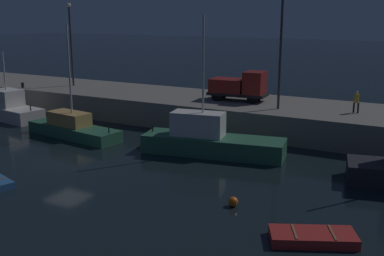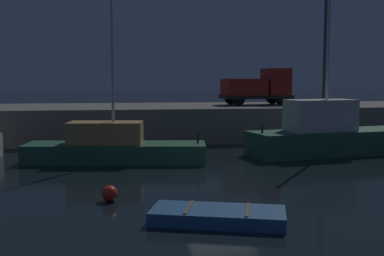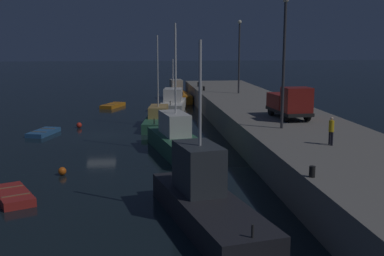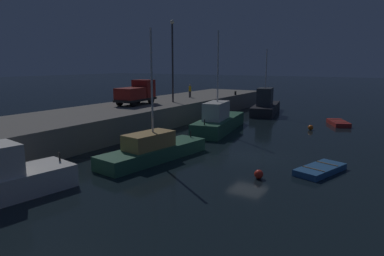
{
  "view_description": "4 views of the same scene",
  "coord_description": "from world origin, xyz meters",
  "px_view_note": "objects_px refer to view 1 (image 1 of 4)",
  "views": [
    {
      "loc": [
        21.27,
        -22.01,
        9.53
      ],
      "look_at": [
        5.75,
        6.81,
        1.53
      ],
      "focal_mm": 43.88,
      "sensor_mm": 36.0,
      "label": 1
    },
    {
      "loc": [
        -3.77,
        -17.79,
        3.94
      ],
      "look_at": [
        0.02,
        7.81,
        1.34
      ],
      "focal_mm": 44.57,
      "sensor_mm": 36.0,
      "label": 2
    },
    {
      "loc": [
        42.36,
        3.25,
        8.26
      ],
      "look_at": [
        5.55,
        7.49,
        1.53
      ],
      "focal_mm": 45.13,
      "sensor_mm": 36.0,
      "label": 3
    },
    {
      "loc": [
        -22.44,
        -8.92,
        6.52
      ],
      "look_at": [
        3.69,
        6.95,
        0.81
      ],
      "focal_mm": 32.37,
      "sensor_mm": 36.0,
      "label": 4
    }
  ],
  "objects_px": {
    "lamp_post_east": "(281,42)",
    "fishing_boat_blue": "(73,128)",
    "rowboat_white_mid": "(313,237)",
    "dockworker": "(357,101)",
    "mooring_buoy_mid": "(233,202)",
    "fishing_trawler_green": "(8,109)",
    "bollard_east": "(23,85)",
    "lamp_post_west": "(71,38)",
    "utility_truck": "(240,86)",
    "fishing_boat_white": "(210,140)"
  },
  "relations": [
    {
      "from": "rowboat_white_mid",
      "to": "dockworker",
      "type": "xyz_separation_m",
      "value": [
        -1.42,
        17.91,
        2.93
      ]
    },
    {
      "from": "fishing_boat_blue",
      "to": "fishing_boat_white",
      "type": "bearing_deg",
      "value": 4.38
    },
    {
      "from": "lamp_post_east",
      "to": "bollard_east",
      "type": "bearing_deg",
      "value": -176.01
    },
    {
      "from": "fishing_boat_blue",
      "to": "rowboat_white_mid",
      "type": "distance_m",
      "value": 23.0
    },
    {
      "from": "fishing_trawler_green",
      "to": "dockworker",
      "type": "height_order",
      "value": "fishing_trawler_green"
    },
    {
      "from": "fishing_trawler_green",
      "to": "mooring_buoy_mid",
      "type": "xyz_separation_m",
      "value": [
        26.64,
        -8.95,
        -0.7
      ]
    },
    {
      "from": "fishing_trawler_green",
      "to": "mooring_buoy_mid",
      "type": "distance_m",
      "value": 28.11
    },
    {
      "from": "mooring_buoy_mid",
      "to": "dockworker",
      "type": "distance_m",
      "value": 16.57
    },
    {
      "from": "fishing_boat_blue",
      "to": "utility_truck",
      "type": "relative_size",
      "value": 1.72
    },
    {
      "from": "fishing_boat_blue",
      "to": "bollard_east",
      "type": "distance_m",
      "value": 13.75
    },
    {
      "from": "fishing_boat_white",
      "to": "dockworker",
      "type": "relative_size",
      "value": 6.05
    },
    {
      "from": "fishing_boat_white",
      "to": "utility_truck",
      "type": "height_order",
      "value": "fishing_boat_white"
    },
    {
      "from": "fishing_trawler_green",
      "to": "lamp_post_east",
      "type": "xyz_separation_m",
      "value": [
        24.05,
        5.83,
        6.44
      ]
    },
    {
      "from": "bollard_east",
      "to": "fishing_boat_white",
      "type": "bearing_deg",
      "value": -12.53
    },
    {
      "from": "fishing_trawler_green",
      "to": "lamp_post_west",
      "type": "relative_size",
      "value": 0.98
    },
    {
      "from": "fishing_trawler_green",
      "to": "utility_truck",
      "type": "bearing_deg",
      "value": 21.08
    },
    {
      "from": "rowboat_white_mid",
      "to": "utility_truck",
      "type": "height_order",
      "value": "utility_truck"
    },
    {
      "from": "lamp_post_west",
      "to": "bollard_east",
      "type": "height_order",
      "value": "lamp_post_west"
    },
    {
      "from": "utility_truck",
      "to": "mooring_buoy_mid",
      "type": "bearing_deg",
      "value": -68.16
    },
    {
      "from": "lamp_post_east",
      "to": "fishing_boat_blue",
      "type": "bearing_deg",
      "value": -150.51
    },
    {
      "from": "mooring_buoy_mid",
      "to": "lamp_post_west",
      "type": "height_order",
      "value": "lamp_post_west"
    },
    {
      "from": "lamp_post_east",
      "to": "rowboat_white_mid",
      "type": "bearing_deg",
      "value": -66.89
    },
    {
      "from": "fishing_boat_white",
      "to": "utility_truck",
      "type": "distance_m",
      "value": 9.46
    },
    {
      "from": "fishing_boat_white",
      "to": "lamp_post_west",
      "type": "distance_m",
      "value": 22.98
    },
    {
      "from": "fishing_boat_blue",
      "to": "lamp_post_east",
      "type": "height_order",
      "value": "lamp_post_east"
    },
    {
      "from": "fishing_trawler_green",
      "to": "lamp_post_east",
      "type": "bearing_deg",
      "value": 13.62
    },
    {
      "from": "fishing_boat_blue",
      "to": "rowboat_white_mid",
      "type": "bearing_deg",
      "value": -22.09
    },
    {
      "from": "utility_truck",
      "to": "dockworker",
      "type": "xyz_separation_m",
      "value": [
        9.78,
        -0.64,
        -0.31
      ]
    },
    {
      "from": "bollard_east",
      "to": "rowboat_white_mid",
      "type": "bearing_deg",
      "value": -23.91
    },
    {
      "from": "fishing_boat_white",
      "to": "mooring_buoy_mid",
      "type": "height_order",
      "value": "fishing_boat_white"
    },
    {
      "from": "lamp_post_east",
      "to": "fishing_trawler_green",
      "type": "bearing_deg",
      "value": -166.38
    },
    {
      "from": "fishing_boat_blue",
      "to": "bollard_east",
      "type": "relative_size",
      "value": 16.96
    },
    {
      "from": "mooring_buoy_mid",
      "to": "bollard_east",
      "type": "bearing_deg",
      "value": 155.9
    },
    {
      "from": "rowboat_white_mid",
      "to": "dockworker",
      "type": "height_order",
      "value": "dockworker"
    },
    {
      "from": "fishing_boat_blue",
      "to": "fishing_trawler_green",
      "type": "distance_m",
      "value": 10.1
    },
    {
      "from": "mooring_buoy_mid",
      "to": "lamp_post_west",
      "type": "distance_m",
      "value": 31.08
    },
    {
      "from": "mooring_buoy_mid",
      "to": "lamp_post_east",
      "type": "bearing_deg",
      "value": 99.94
    },
    {
      "from": "mooring_buoy_mid",
      "to": "bollard_east",
      "type": "relative_size",
      "value": 0.97
    },
    {
      "from": "fishing_boat_blue",
      "to": "dockworker",
      "type": "height_order",
      "value": "fishing_boat_blue"
    },
    {
      "from": "rowboat_white_mid",
      "to": "dockworker",
      "type": "distance_m",
      "value": 18.2
    },
    {
      "from": "mooring_buoy_mid",
      "to": "fishing_trawler_green",
      "type": "bearing_deg",
      "value": 161.42
    },
    {
      "from": "utility_truck",
      "to": "lamp_post_east",
      "type": "bearing_deg",
      "value": -24.62
    },
    {
      "from": "rowboat_white_mid",
      "to": "bollard_east",
      "type": "xyz_separation_m",
      "value": [
        -33.46,
        14.83,
        2.24
      ]
    },
    {
      "from": "fishing_boat_white",
      "to": "lamp_post_east",
      "type": "height_order",
      "value": "lamp_post_east"
    },
    {
      "from": "utility_truck",
      "to": "rowboat_white_mid",
      "type": "bearing_deg",
      "value": -58.87
    },
    {
      "from": "lamp_post_east",
      "to": "fishing_boat_white",
      "type": "bearing_deg",
      "value": -109.5
    },
    {
      "from": "fishing_trawler_green",
      "to": "dockworker",
      "type": "relative_size",
      "value": 4.91
    },
    {
      "from": "rowboat_white_mid",
      "to": "lamp_post_east",
      "type": "xyz_separation_m",
      "value": [
        -7.11,
        16.67,
        7.17
      ]
    },
    {
      "from": "fishing_boat_white",
      "to": "dockworker",
      "type": "distance_m",
      "value": 11.92
    },
    {
      "from": "mooring_buoy_mid",
      "to": "utility_truck",
      "type": "distance_m",
      "value": 18.22
    }
  ]
}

